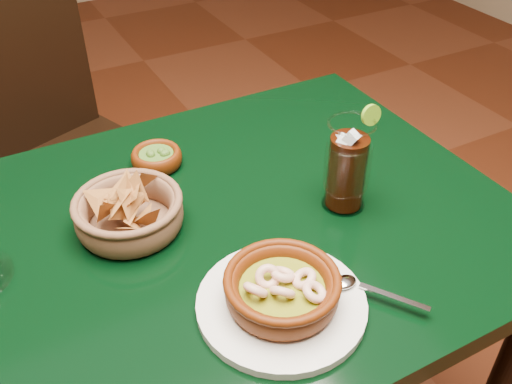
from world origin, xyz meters
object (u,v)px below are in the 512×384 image
shrimp_plate (282,293)px  cola_drink (347,166)px  dining_table (183,278)px  dining_chair (59,151)px  chip_basket (129,212)px

shrimp_plate → cola_drink: bearing=35.5°
dining_table → dining_chair: 0.72m
cola_drink → dining_chair: bearing=116.5°
cola_drink → dining_table: bearing=169.1°
shrimp_plate → chip_basket: chip_basket is taller
shrimp_plate → cola_drink: size_ratio=1.59×
dining_table → dining_chair: dining_chair is taller
dining_chair → shrimp_plate: size_ratio=3.19×
dining_chair → cola_drink: dining_chair is taller
shrimp_plate → cola_drink: 0.28m
dining_table → cola_drink: (0.30, -0.06, 0.18)m
chip_basket → dining_table: bearing=-44.9°
chip_basket → cola_drink: (0.36, -0.12, 0.05)m
cola_drink → chip_basket: bearing=161.6°
dining_chair → cola_drink: 0.91m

